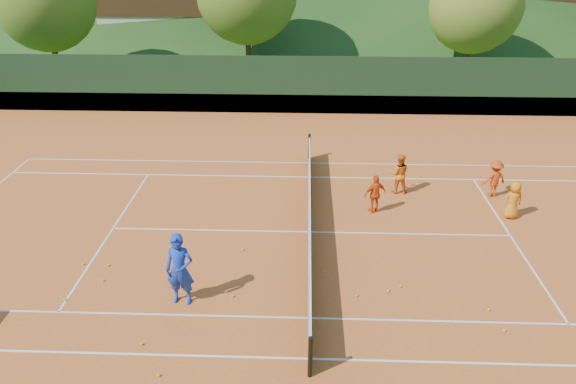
{
  "coord_description": "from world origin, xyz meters",
  "views": [
    {
      "loc": [
        -0.19,
        -14.12,
        8.71
      ],
      "look_at": [
        -0.69,
        0.0,
        1.46
      ],
      "focal_mm": 32.0,
      "sensor_mm": 36.0,
      "label": 1
    }
  ],
  "objects_px": {
    "coach": "(180,270)",
    "student_b": "(375,194)",
    "student_c": "(513,200)",
    "student_a": "(399,174)",
    "student_d": "(494,179)",
    "tennis_net": "(310,219)"
  },
  "relations": [
    {
      "from": "coach",
      "to": "student_b",
      "type": "relative_size",
      "value": 1.45
    },
    {
      "from": "coach",
      "to": "student_c",
      "type": "distance_m",
      "value": 11.15
    },
    {
      "from": "coach",
      "to": "student_a",
      "type": "bearing_deg",
      "value": 49.59
    },
    {
      "from": "coach",
      "to": "student_a",
      "type": "distance_m",
      "value": 9.25
    },
    {
      "from": "coach",
      "to": "student_d",
      "type": "height_order",
      "value": "coach"
    },
    {
      "from": "student_a",
      "to": "student_b",
      "type": "height_order",
      "value": "student_a"
    },
    {
      "from": "student_a",
      "to": "student_b",
      "type": "bearing_deg",
      "value": 57.91
    },
    {
      "from": "student_b",
      "to": "student_d",
      "type": "distance_m",
      "value": 4.62
    },
    {
      "from": "student_a",
      "to": "student_c",
      "type": "xyz_separation_m",
      "value": [
        3.52,
        -1.76,
        -0.09
      ]
    },
    {
      "from": "student_b",
      "to": "student_d",
      "type": "height_order",
      "value": "student_d"
    },
    {
      "from": "student_d",
      "to": "student_b",
      "type": "bearing_deg",
      "value": 1.93
    },
    {
      "from": "student_a",
      "to": "student_d",
      "type": "distance_m",
      "value": 3.39
    },
    {
      "from": "student_b",
      "to": "tennis_net",
      "type": "distance_m",
      "value": 2.64
    },
    {
      "from": "student_b",
      "to": "tennis_net",
      "type": "height_order",
      "value": "student_b"
    },
    {
      "from": "tennis_net",
      "to": "student_a",
      "type": "bearing_deg",
      "value": 42.11
    },
    {
      "from": "student_d",
      "to": "student_c",
      "type": "bearing_deg",
      "value": 79.8
    },
    {
      "from": "coach",
      "to": "tennis_net",
      "type": "distance_m",
      "value": 4.89
    },
    {
      "from": "tennis_net",
      "to": "student_d",
      "type": "bearing_deg",
      "value": 22.52
    },
    {
      "from": "student_b",
      "to": "student_c",
      "type": "relative_size",
      "value": 1.05
    },
    {
      "from": "student_c",
      "to": "coach",
      "type": "bearing_deg",
      "value": 17.08
    },
    {
      "from": "student_c",
      "to": "student_d",
      "type": "bearing_deg",
      "value": -93.32
    },
    {
      "from": "student_b",
      "to": "coach",
      "type": "bearing_deg",
      "value": 18.63
    }
  ]
}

